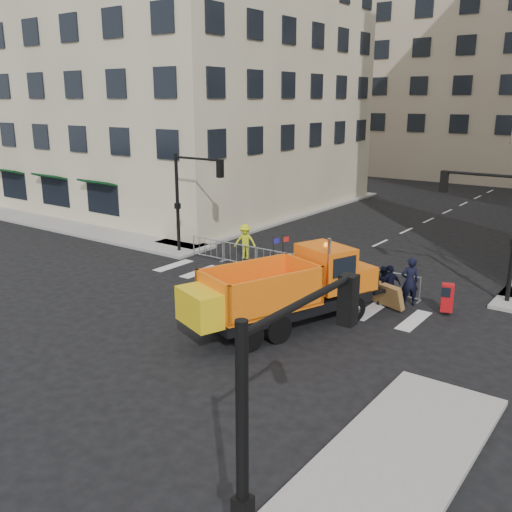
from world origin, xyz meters
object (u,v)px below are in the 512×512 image
Objects in this scene: cop_a at (410,282)px; worker at (245,241)px; cop_b at (383,285)px; plow_truck at (284,289)px; cop_c at (390,286)px; newspaper_box at (447,298)px.

worker is at bearing -49.27° from cop_a.
cop_b is 0.91× the size of worker.
cop_c is at bearing -6.43° from plow_truck.
cop_c is (-0.59, -0.62, -0.13)m from cop_a.
newspaper_box is (4.37, 4.84, -0.82)m from plow_truck.
newspaper_box is (2.18, 0.46, -0.17)m from cop_c.
cop_a is 1.15× the size of cop_c.
plow_truck is at bearing -65.34° from worker.
cop_a is 1.12× the size of worker.
plow_truck is 6.58m from newspaper_box.
cop_c is (2.19, 4.39, -0.64)m from plow_truck.
newspaper_box is (1.60, -0.16, -0.31)m from cop_a.
plow_truck is 4.87m from cop_b.
plow_truck is 5.52× the size of cop_b.
plow_truck is 5.19× the size of cop_c.
cop_a is 1.63m from newspaper_box.
worker is at bearing -6.09° from cop_b.
cop_a reaches higher than worker.
worker is 11.06m from newspaper_box.
cop_c reaches higher than cop_b.
cop_a is at bearing -29.48° from worker.
worker is (-9.35, 1.32, 0.04)m from cop_a.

